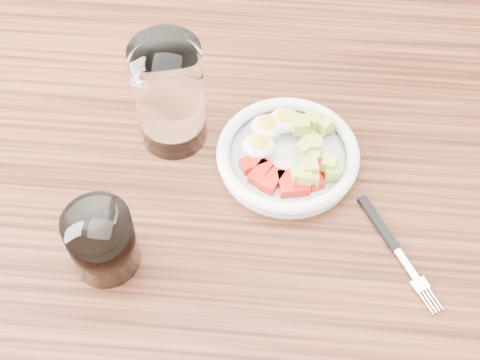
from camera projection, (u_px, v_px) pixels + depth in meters
name	position (u px, v px, depth m)	size (l,w,h in m)	color
dining_table	(246.00, 239.00, 0.93)	(1.50, 0.90, 0.77)	brown
bowl	(288.00, 154.00, 0.87)	(0.19, 0.19, 0.05)	white
fork	(388.00, 238.00, 0.82)	(0.10, 0.15, 0.01)	black
water_glass	(170.00, 96.00, 0.84)	(0.09, 0.09, 0.16)	white
coffee_glass	(102.00, 241.00, 0.77)	(0.08, 0.08, 0.09)	white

